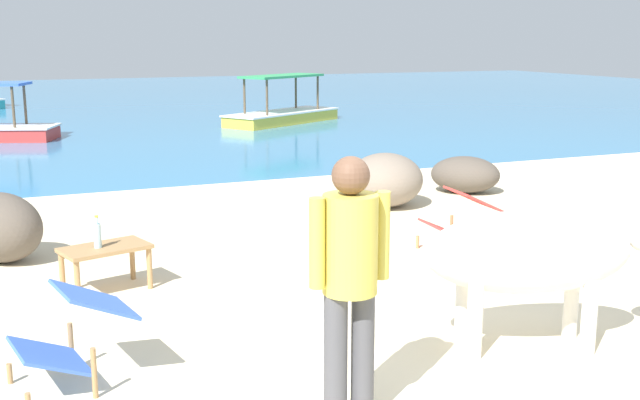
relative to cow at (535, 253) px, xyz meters
name	(u,v)px	position (x,y,z in m)	size (l,w,h in m)	color
sand_beach	(458,345)	(-0.45, 0.29, -0.75)	(18.00, 14.00, 0.04)	beige
water_surface	(96,107)	(-0.45, 22.29, -0.77)	(60.00, 36.00, 0.03)	teal
cow	(535,253)	(0.00, 0.00, 0.00)	(1.97, 1.01, 1.10)	silver
low_bench_table	(105,254)	(-2.74, 2.56, -0.38)	(0.85, 0.63, 0.42)	#A37A4C
bottle	(97,235)	(-2.80, 2.53, -0.19)	(0.07, 0.07, 0.30)	#A3C6D1
deck_chair_near	(460,217)	(0.95, 2.46, -0.34)	(0.80, 0.58, 0.68)	#A37A4C
deck_chair_far	(72,330)	(-3.20, 0.64, -0.34)	(0.85, 0.66, 0.68)	#A37A4C
person_standing	(350,271)	(-1.74, -0.53, 0.22)	(0.51, 0.32, 1.62)	#4C4C51
shore_rock_large	(385,180)	(1.26, 4.78, -0.36)	(1.08, 1.01, 0.73)	gray
shore_rock_medium	(465,175)	(2.80, 5.18, -0.46)	(1.01, 0.76, 0.54)	brown
shore_rock_small	(0,227)	(-3.60, 3.95, -0.37)	(0.99, 0.70, 0.72)	brown
boat_yellow	(282,113)	(3.59, 15.27, -0.48)	(3.75, 2.87, 1.29)	gold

